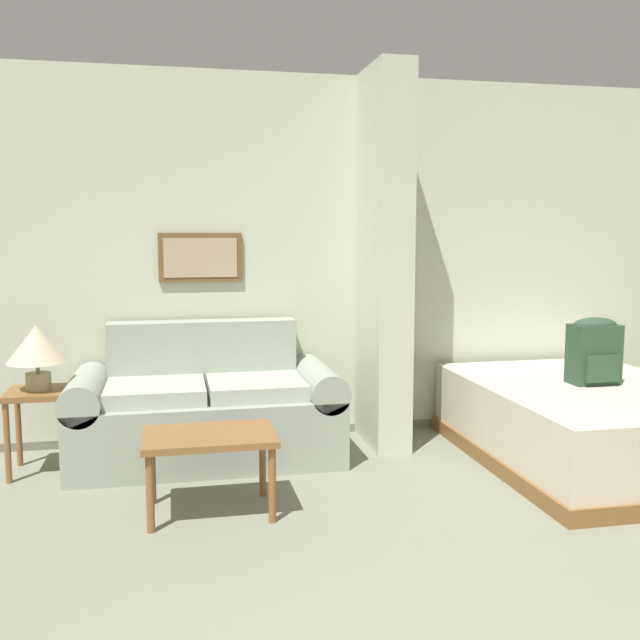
{
  "coord_description": "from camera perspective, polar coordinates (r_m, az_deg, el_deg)",
  "views": [
    {
      "loc": [
        -1.13,
        -1.11,
        1.49
      ],
      "look_at": [
        -0.4,
        2.38,
        1.05
      ],
      "focal_mm": 40.0,
      "sensor_mm": 36.0,
      "label": 1
    }
  ],
  "objects": [
    {
      "name": "wall_back",
      "position": [
        5.26,
        0.5,
        4.9
      ],
      "size": [
        6.75,
        0.16,
        2.6
      ],
      "color": "beige",
      "rests_on": "ground_plane"
    },
    {
      "name": "wall_partition_pillar",
      "position": [
        4.97,
        5.1,
        4.82
      ],
      "size": [
        0.24,
        0.64,
        2.6
      ],
      "color": "beige",
      "rests_on": "ground_plane"
    },
    {
      "name": "couch",
      "position": [
        4.8,
        -9.09,
        -7.13
      ],
      "size": [
        1.75,
        0.84,
        0.88
      ],
      "color": "#99A393",
      "rests_on": "ground_plane"
    },
    {
      "name": "coffee_table",
      "position": [
        3.87,
        -8.84,
        -9.76
      ],
      "size": [
        0.69,
        0.47,
        0.44
      ],
      "color": "brown",
      "rests_on": "ground_plane"
    },
    {
      "name": "side_table",
      "position": [
        4.76,
        -21.51,
        -6.43
      ],
      "size": [
        0.39,
        0.39,
        0.52
      ],
      "color": "brown",
      "rests_on": "ground_plane"
    },
    {
      "name": "table_lamp",
      "position": [
        4.69,
        -21.72,
        -1.99
      ],
      "size": [
        0.36,
        0.36,
        0.4
      ],
      "color": "tan",
      "rests_on": "side_table"
    },
    {
      "name": "bed",
      "position": [
        5.01,
        20.62,
        -7.66
      ],
      "size": [
        1.43,
        1.92,
        0.5
      ],
      "color": "brown",
      "rests_on": "ground_plane"
    },
    {
      "name": "backpack",
      "position": [
        4.98,
        21.09,
        -2.23
      ],
      "size": [
        0.31,
        0.21,
        0.44
      ],
      "color": "#2D4733",
      "rests_on": "bed"
    }
  ]
}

